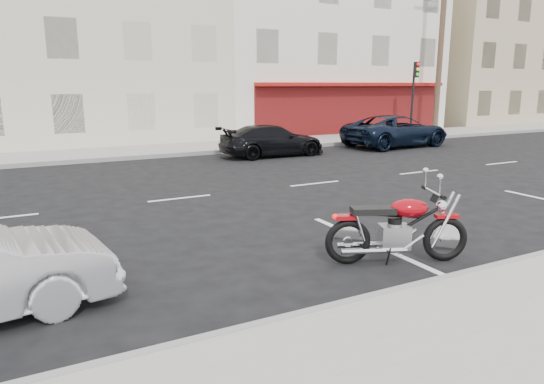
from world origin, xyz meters
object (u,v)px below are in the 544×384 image
at_px(motorcycle, 447,229).
at_px(car_far, 272,141).
at_px(traffic_light, 414,89).
at_px(fire_hydrant, 388,128).
at_px(suv_far, 396,131).
at_px(utility_pole, 441,48).

height_order(motorcycle, car_far, car_far).
bearing_deg(car_far, traffic_light, -73.43).
height_order(traffic_light, car_far, traffic_light).
height_order(fire_hydrant, motorcycle, motorcycle).
xyz_separation_m(fire_hydrant, suv_far, (-2.12, -3.00, 0.19)).
relative_size(fire_hydrant, suv_far, 0.14).
bearing_deg(traffic_light, suv_far, -142.00).
relative_size(traffic_light, car_far, 0.89).
bearing_deg(motorcycle, traffic_light, 70.90).
bearing_deg(traffic_light, car_far, -163.99).
distance_m(traffic_light, motorcycle, 19.64).
relative_size(fire_hydrant, car_far, 0.17).
relative_size(motorcycle, car_far, 0.51).
distance_m(motorcycle, car_far, 12.07).
relative_size(traffic_light, motorcycle, 1.74).
bearing_deg(car_far, motorcycle, 166.35).
relative_size(utility_pole, traffic_light, 2.37).
height_order(traffic_light, fire_hydrant, traffic_light).
distance_m(motorcycle, suv_far, 15.03).
bearing_deg(motorcycle, car_far, 98.40).
xyz_separation_m(utility_pole, fire_hydrant, (-3.50, -0.10, -4.21)).
distance_m(utility_pole, suv_far, 7.58).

